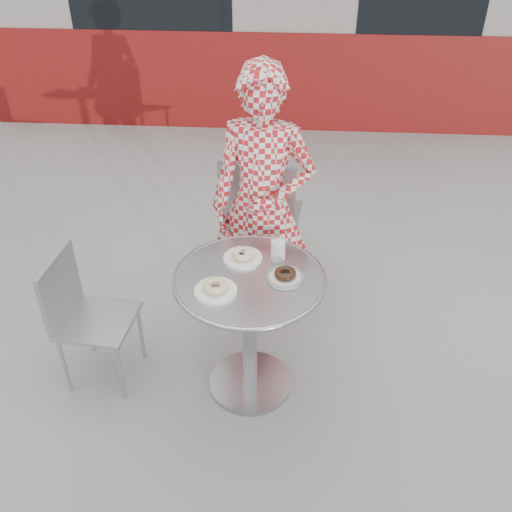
# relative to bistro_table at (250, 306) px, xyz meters

# --- Properties ---
(ground) EXTENTS (60.00, 60.00, 0.00)m
(ground) POSITION_rel_bistro_table_xyz_m (-0.04, 0.02, -0.58)
(ground) COLOR #A5A29D
(ground) RESTS_ON ground
(bistro_table) EXTENTS (0.76, 0.76, 0.76)m
(bistro_table) POSITION_rel_bistro_table_xyz_m (0.00, 0.00, 0.00)
(bistro_table) COLOR #B0B0B5
(bistro_table) RESTS_ON ground
(chair_far) EXTENTS (0.52, 0.52, 0.98)m
(chair_far) POSITION_rel_bistro_table_xyz_m (0.01, 0.97, -0.27)
(chair_far) COLOR #9A9DA2
(chair_far) RESTS_ON ground
(chair_left) EXTENTS (0.41, 0.41, 0.78)m
(chair_left) POSITION_rel_bistro_table_xyz_m (-0.83, 0.03, -0.33)
(chair_left) COLOR #9A9DA2
(chair_left) RESTS_ON ground
(seated_person) EXTENTS (0.65, 0.49, 1.62)m
(seated_person) POSITION_rel_bistro_table_xyz_m (0.03, 0.60, 0.23)
(seated_person) COLOR #AC1A1D
(seated_person) RESTS_ON ground
(plate_far) EXTENTS (0.20, 0.20, 0.05)m
(plate_far) POSITION_rel_bistro_table_xyz_m (-0.04, 0.15, 0.21)
(plate_far) COLOR white
(plate_far) RESTS_ON bistro_table
(plate_near) EXTENTS (0.20, 0.20, 0.05)m
(plate_near) POSITION_rel_bistro_table_xyz_m (-0.15, -0.12, 0.21)
(plate_near) COLOR white
(plate_near) RESTS_ON bistro_table
(plate_checker) EXTENTS (0.18, 0.18, 0.05)m
(plate_checker) POSITION_rel_bistro_table_xyz_m (0.17, 0.00, 0.20)
(plate_checker) COLOR white
(plate_checker) RESTS_ON bistro_table
(milk_cup) EXTENTS (0.08, 0.08, 0.12)m
(milk_cup) POSITION_rel_bistro_table_xyz_m (0.13, 0.16, 0.24)
(milk_cup) COLOR white
(milk_cup) RESTS_ON bistro_table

